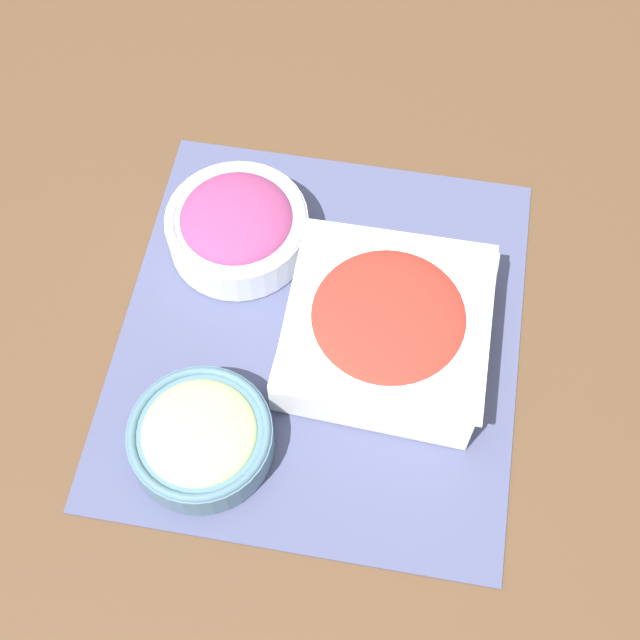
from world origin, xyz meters
TOP-DOWN VIEW (x-y plane):
  - ground_plane at (0.00, 0.00)m, footprint 3.00×3.00m
  - placemat at (0.00, 0.00)m, footprint 0.46×0.42m
  - tomato_bowl at (0.00, 0.07)m, footprint 0.21×0.21m
  - onion_bowl at (-0.10, -0.11)m, footprint 0.16×0.16m
  - cucumber_bowl at (0.14, -0.09)m, footprint 0.14×0.14m

SIDE VIEW (x-z plane):
  - ground_plane at x=0.00m, z-range 0.00..0.00m
  - placemat at x=0.00m, z-range 0.00..0.00m
  - cucumber_bowl at x=0.14m, z-range 0.01..0.05m
  - onion_bowl at x=-0.10m, z-range 0.00..0.07m
  - tomato_bowl at x=0.00m, z-range 0.01..0.08m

